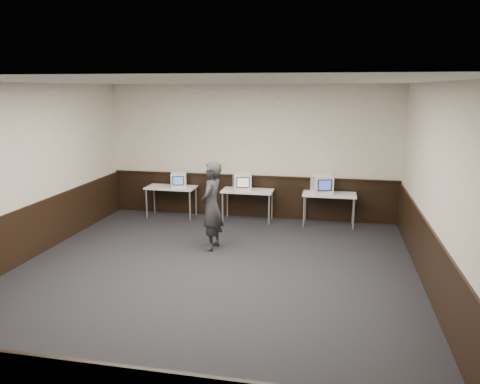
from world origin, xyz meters
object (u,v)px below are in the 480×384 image
desk_right (329,197)px  emac_center (242,182)px  desk_left (171,189)px  emac_left (179,180)px  person (212,206)px  emac_right (322,184)px  desk_center (248,193)px

desk_right → emac_center: 2.05m
desk_left → desk_right: same height
desk_right → emac_left: 3.59m
desk_left → person: size_ratio=0.69×
desk_right → emac_right: size_ratio=2.13×
desk_center → emac_left: 1.70m
desk_right → emac_right: emac_right is taller
desk_center → person: 2.12m
desk_left → desk_center: bearing=0.0°
person → emac_left: bearing=-140.6°
desk_right → person: 3.05m
emac_right → person: size_ratio=0.33×
emac_left → emac_center: emac_center is taller
desk_left → desk_center: same height
emac_center → person: bearing=-113.2°
desk_center → person: person is taller
emac_left → emac_center: size_ratio=0.88×
desk_center → desk_right: same height
desk_left → emac_right: 3.64m
emac_left → emac_right: emac_right is taller
emac_left → emac_right: 3.41m
desk_right → emac_left: (-3.58, -0.04, 0.25)m
person → desk_right: bearing=139.0°
desk_left → desk_center: 1.90m
desk_left → desk_right: bearing=0.0°
emac_center → emac_left: bearing=162.4°
desk_left → emac_left: (0.22, -0.04, 0.25)m
desk_right → desk_center: bearing=180.0°
desk_center → emac_center: (-0.13, -0.03, 0.27)m
desk_left → person: bearing=-52.9°
emac_right → person: (-2.04, -2.07, -0.10)m
emac_left → desk_center: bearing=-14.1°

